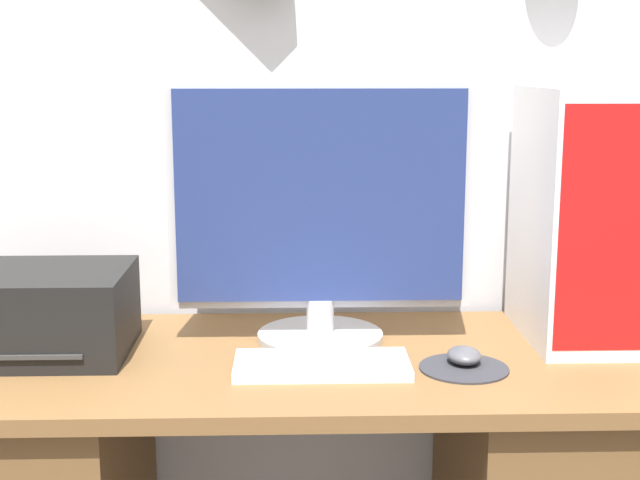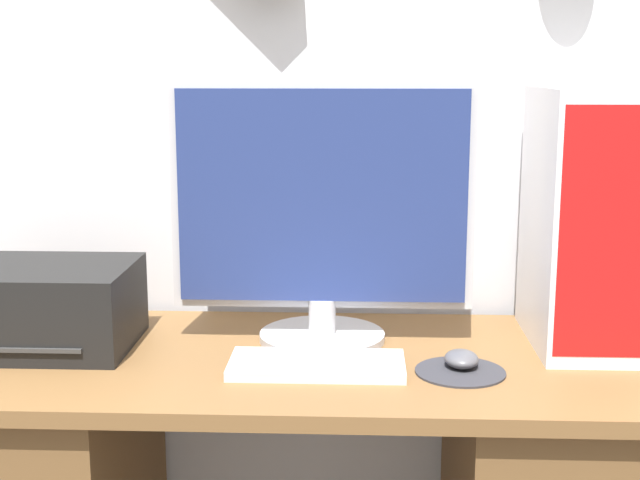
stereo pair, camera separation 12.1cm
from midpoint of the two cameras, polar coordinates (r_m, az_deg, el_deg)
The scene contains 7 objects.
wall_back at distance 1.98m, azimuth 0.19°, elevation 14.14°, with size 6.40×0.17×2.70m.
monitor at distance 1.75m, azimuth 2.13°, elevation 1.90°, with size 0.60×0.25×0.52m.
keyboard at distance 1.64m, azimuth 1.94°, elevation -7.99°, with size 0.32×0.15×0.02m.
mousepad at distance 1.66m, azimuth 11.07°, elevation -8.31°, with size 0.16×0.16×0.00m.
mouse at distance 1.67m, azimuth 11.13°, elevation -7.50°, with size 0.06×0.08×0.03m.
computer_tower at distance 1.83m, azimuth 18.52°, elevation 1.30°, with size 0.20×0.34×0.51m.
printer at distance 1.82m, azimuth -16.05°, elevation -4.14°, with size 0.39×0.28×0.16m.
Camera 2 is at (0.12, -1.33, 1.27)m, focal length 50.00 mm.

